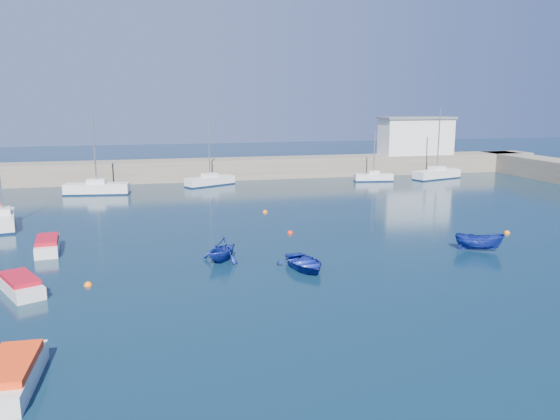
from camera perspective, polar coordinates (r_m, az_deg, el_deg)
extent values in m
plane|color=#0C2334|center=(28.03, 2.53, -9.51)|extent=(220.00, 220.00, 0.00)
cube|color=#716756|center=(72.04, -7.84, 4.22)|extent=(96.00, 4.50, 2.60)
cube|color=silver|center=(80.54, 14.00, 7.44)|extent=(10.00, 4.00, 5.00)
cube|color=silver|center=(49.14, -26.92, -0.99)|extent=(2.72, 5.96, 1.13)
cube|color=silver|center=(63.09, -18.58, 2.12)|extent=(7.06, 2.83, 1.20)
cylinder|color=#B7BABC|center=(62.58, -18.84, 6.23)|extent=(0.18, 0.18, 7.89)
cube|color=silver|center=(66.67, -7.33, 3.01)|extent=(6.33, 4.44, 1.06)
cylinder|color=#B7BABC|center=(66.22, -7.42, 6.53)|extent=(0.16, 0.16, 7.16)
cube|color=silver|center=(70.83, 9.73, 3.37)|extent=(5.02, 2.03, 0.94)
cylinder|color=#B7BABC|center=(70.47, 9.82, 6.01)|extent=(0.14, 0.14, 5.61)
cube|color=silver|center=(74.91, 16.06, 3.59)|extent=(7.26, 4.03, 1.15)
cylinder|color=#B7BABC|center=(74.48, 16.25, 7.10)|extent=(0.17, 0.17, 8.05)
cube|color=silver|center=(32.24, -25.51, -7.21)|extent=(3.09, 4.29, 0.67)
cube|color=#AB0C1D|center=(32.11, -25.58, -6.43)|extent=(2.57, 3.35, 0.25)
cube|color=silver|center=(40.00, -23.11, -3.53)|extent=(1.82, 4.18, 0.72)
cube|color=#AB0C1D|center=(39.89, -23.17, -2.84)|extent=(1.65, 3.16, 0.27)
cube|color=silver|center=(22.20, -26.15, -15.43)|extent=(1.70, 4.47, 0.75)
cube|color=#FF390E|center=(21.98, -26.27, -14.22)|extent=(1.59, 3.36, 0.28)
imported|color=navy|center=(33.04, 2.59, -5.56)|extent=(3.22, 4.12, 0.78)
imported|color=navy|center=(34.75, -6.08, -4.12)|extent=(3.81, 3.84, 1.53)
imported|color=navy|center=(39.38, 20.10, -3.15)|extent=(3.35, 2.58, 1.22)
sphere|color=orange|center=(32.06, -19.41, -7.46)|extent=(0.46, 0.46, 0.46)
sphere|color=red|center=(41.97, 1.07, -2.46)|extent=(0.48, 0.48, 0.48)
sphere|color=orange|center=(45.49, 22.63, -2.26)|extent=(0.46, 0.46, 0.46)
sphere|color=orange|center=(49.95, -1.57, -0.25)|extent=(0.46, 0.46, 0.46)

